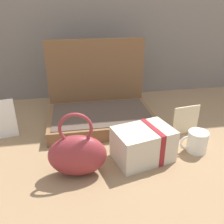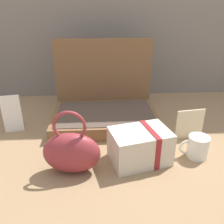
{
  "view_description": "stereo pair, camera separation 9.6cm",
  "coord_description": "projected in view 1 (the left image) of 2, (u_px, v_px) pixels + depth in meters",
  "views": [
    {
      "loc": [
        -0.17,
        -0.87,
        0.55
      ],
      "look_at": [
        -0.02,
        -0.02,
        0.14
      ],
      "focal_mm": 38.31,
      "sensor_mm": 36.0,
      "label": 1
    },
    {
      "loc": [
        -0.08,
        -0.88,
        0.55
      ],
      "look_at": [
        -0.02,
        -0.02,
        0.14
      ],
      "focal_mm": 38.31,
      "sensor_mm": 36.0,
      "label": 2
    }
  ],
  "objects": [
    {
      "name": "cream_toiletry_bag",
      "position": [
        144.0,
        144.0,
        0.89
      ],
      "size": [
        0.24,
        0.19,
        0.13
      ],
      "color": "beige",
      "rests_on": "ground_plane"
    },
    {
      "name": "poster_card_right",
      "position": [
        186.0,
        120.0,
        1.06
      ],
      "size": [
        0.13,
        0.02,
        0.13
      ],
      "primitive_type": "cube",
      "rotation": [
        0.0,
        0.0,
        0.14
      ],
      "color": "beige",
      "rests_on": "ground_plane"
    },
    {
      "name": "info_card_left",
      "position": [
        6.0,
        119.0,
        1.02
      ],
      "size": [
        0.08,
        0.02,
        0.18
      ],
      "primitive_type": "cube",
      "rotation": [
        0.0,
        0.0,
        0.18
      ],
      "color": "white",
      "rests_on": "ground_plane"
    },
    {
      "name": "coffee_mug",
      "position": [
        197.0,
        142.0,
        0.94
      ],
      "size": [
        0.11,
        0.08,
        0.09
      ],
      "color": "silver",
      "rests_on": "ground_plane"
    },
    {
      "name": "ground_plane",
      "position": [
        117.0,
        139.0,
        1.04
      ],
      "size": [
        6.0,
        6.0,
        0.0
      ],
      "primitive_type": "plane",
      "color": "#8C6D4C"
    },
    {
      "name": "open_suitcase",
      "position": [
        100.0,
        105.0,
        1.17
      ],
      "size": [
        0.49,
        0.35,
        0.38
      ],
      "color": "brown",
      "rests_on": "ground_plane"
    },
    {
      "name": "teal_pouch_handbag",
      "position": [
        77.0,
        154.0,
        0.8
      ],
      "size": [
        0.21,
        0.11,
        0.24
      ],
      "color": "maroon",
      "rests_on": "ground_plane"
    }
  ]
}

